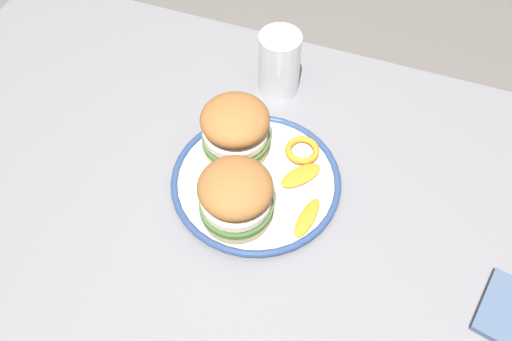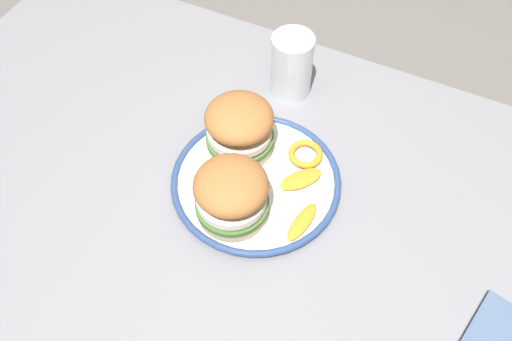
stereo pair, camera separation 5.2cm
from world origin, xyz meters
The scene contains 8 objects.
dining_table centered at (0.00, 0.00, 0.68)m, with size 1.46×0.83×0.78m.
dinner_plate centered at (-0.05, 0.05, 0.79)m, with size 0.29×0.29×0.02m.
sandwich_half_left centered at (-0.05, -0.03, 0.85)m, with size 0.15×0.15×0.10m.
sandwich_half_right centered at (-0.10, 0.10, 0.85)m, with size 0.16×0.16×0.10m.
orange_peel_curled centered at (0.01, 0.12, 0.80)m, with size 0.08×0.08×0.01m.
orange_peel_strip_long centered at (0.06, 0.00, 0.80)m, with size 0.04×0.08×0.01m.
orange_peel_strip_short centered at (0.02, 0.07, 0.80)m, with size 0.07×0.08×0.01m.
drinking_glass centered at (-0.08, 0.27, 0.84)m, with size 0.08×0.08×0.13m.
Camera 2 is at (0.18, -0.41, 1.54)m, focal length 38.02 mm.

